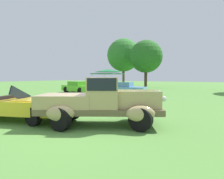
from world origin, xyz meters
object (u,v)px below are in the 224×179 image
at_px(show_car_skyblue, 123,89).
at_px(feature_pickup_truck, 101,101).
at_px(canopy_tent_left_field, 108,71).
at_px(show_car_lime, 79,87).
at_px(neighbor_convertible, 18,105).

bearing_deg(show_car_skyblue, feature_pickup_truck, -67.93).
relative_size(show_car_skyblue, canopy_tent_left_field, 1.30).
distance_m(show_car_lime, show_car_skyblue, 5.37).
distance_m(feature_pickup_truck, canopy_tent_left_field, 17.63).
height_order(show_car_lime, show_car_skyblue, same).
xyz_separation_m(feature_pickup_truck, show_car_skyblue, (-3.96, 9.77, -0.27)).
bearing_deg(neighbor_convertible, feature_pickup_truck, 15.79).
height_order(feature_pickup_truck, canopy_tent_left_field, canopy_tent_left_field).
bearing_deg(show_car_lime, neighbor_convertible, -60.96).
bearing_deg(neighbor_convertible, canopy_tent_left_field, 109.04).
bearing_deg(show_car_lime, show_car_skyblue, -0.03).
distance_m(neighbor_convertible, canopy_tent_left_field, 17.11).
bearing_deg(feature_pickup_truck, neighbor_convertible, -164.21).
xyz_separation_m(feature_pickup_truck, show_car_lime, (-9.34, 9.78, -0.27)).
bearing_deg(feature_pickup_truck, canopy_tent_left_field, 120.55).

